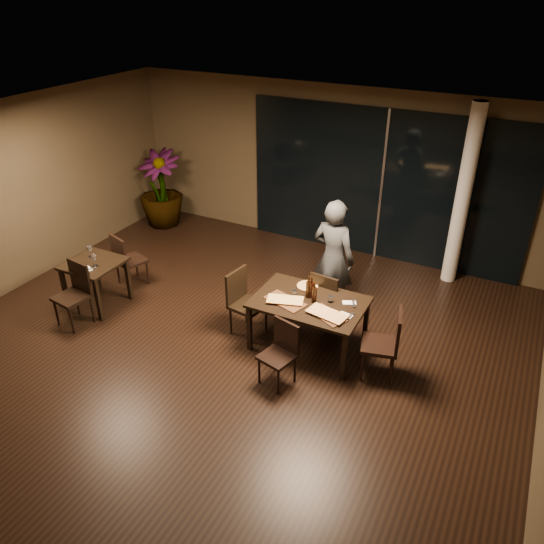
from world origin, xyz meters
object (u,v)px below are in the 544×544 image
(chair_side_near, at_px, (75,290))
(bottle_b, at_px, (314,292))
(side_table, at_px, (94,270))
(chair_main_right, at_px, (387,341))
(chair_main_far, at_px, (327,297))
(potted_plant, at_px, (161,189))
(main_table, at_px, (309,306))
(chair_main_left, at_px, (243,299))
(bottle_a, at_px, (308,287))
(diner, at_px, (333,258))
(chair_side_far, at_px, (126,258))
(bottle_c, at_px, (311,288))
(chair_main_near, at_px, (281,350))

(chair_side_near, height_order, bottle_b, bottle_b)
(side_table, relative_size, chair_main_right, 0.81)
(chair_main_far, bearing_deg, potted_plant, -18.16)
(main_table, relative_size, chair_main_left, 1.55)
(side_table, distance_m, chair_main_far, 3.60)
(chair_main_right, relative_size, potted_plant, 0.63)
(chair_main_left, distance_m, bottle_b, 1.12)
(main_table, bearing_deg, bottle_a, 122.29)
(chair_main_left, bearing_deg, main_table, -77.60)
(diner, bearing_deg, bottle_b, 105.31)
(diner, distance_m, potted_plant, 4.60)
(chair_main_left, bearing_deg, side_table, 108.27)
(bottle_a, bearing_deg, potted_plant, 151.10)
(chair_main_far, xyz_separation_m, chair_main_right, (1.09, -0.66, 0.03))
(chair_side_far, height_order, bottle_c, bottle_c)
(chair_side_far, relative_size, bottle_c, 3.07)
(chair_main_left, distance_m, bottle_a, 1.02)
(chair_side_far, bearing_deg, chair_side_near, 111.05)
(chair_main_right, bearing_deg, diner, -146.70)
(chair_side_near, relative_size, bottle_a, 2.98)
(chair_side_far, xyz_separation_m, chair_side_near, (0.04, -1.16, 0.02))
(chair_main_left, bearing_deg, chair_side_near, 119.84)
(chair_side_near, xyz_separation_m, potted_plant, (-1.08, 3.48, 0.24))
(side_table, xyz_separation_m, chair_main_left, (2.41, 0.43, -0.08))
(chair_main_far, bearing_deg, chair_side_near, 29.93)
(chair_main_left, bearing_deg, chair_main_far, -51.47)
(potted_plant, bearing_deg, chair_side_far, -65.86)
(chair_main_far, height_order, diner, diner)
(side_table, relative_size, bottle_b, 2.65)
(diner, bearing_deg, main_table, 101.45)
(bottle_c, bearing_deg, bottle_b, -47.73)
(main_table, xyz_separation_m, chair_side_near, (-3.32, -1.00, -0.14))
(chair_main_near, distance_m, bottle_c, 1.01)
(chair_main_near, distance_m, chair_main_left, 1.22)
(chair_main_far, distance_m, bottle_b, 0.65)
(side_table, distance_m, chair_main_near, 3.40)
(main_table, bearing_deg, bottle_c, 99.92)
(main_table, xyz_separation_m, chair_main_left, (-0.99, -0.07, -0.14))
(chair_side_far, distance_m, bottle_c, 3.36)
(chair_main_near, xyz_separation_m, chair_side_near, (-3.30, -0.18, 0.06))
(chair_side_near, distance_m, bottle_a, 3.46)
(bottle_c, bearing_deg, diner, 91.98)
(main_table, xyz_separation_m, chair_main_far, (0.05, 0.54, -0.16))
(chair_main_left, height_order, potted_plant, potted_plant)
(chair_main_far, relative_size, diner, 0.50)
(bottle_b, bearing_deg, potted_plant, 150.98)
(bottle_a, bearing_deg, chair_main_right, -9.73)
(side_table, relative_size, chair_main_far, 0.86)
(bottle_b, xyz_separation_m, bottle_c, (-0.08, 0.09, 0.00))
(chair_main_right, distance_m, chair_side_near, 4.54)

